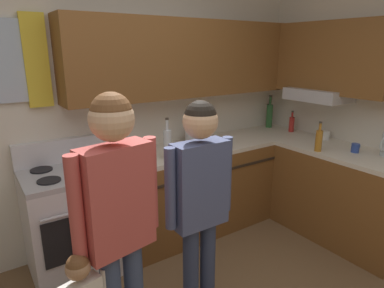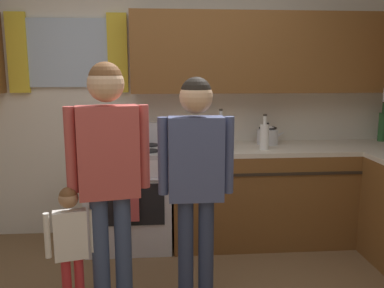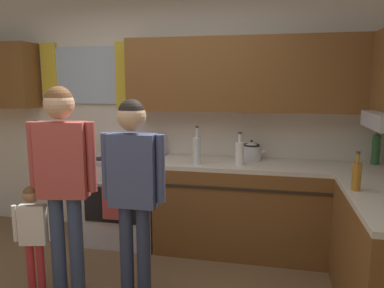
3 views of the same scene
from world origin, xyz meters
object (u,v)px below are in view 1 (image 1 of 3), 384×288
Objects in this scene: mug_ceramic_white at (326,135)px; adult_in_plaid at (200,193)px; stove_oven at (75,219)px; bottle_tall_clear at (167,143)px; mug_cobalt_blue at (356,148)px; adult_holding_child at (118,210)px; stovetop_kettle at (195,134)px; bottle_wine_green at (269,115)px; bottle_milk_white at (201,138)px; bottle_oil_amber at (319,140)px; bottle_sauce_red at (292,124)px.

adult_in_plaid is at bearing -165.87° from mug_ceramic_white.
stove_oven is 3.00× the size of bottle_tall_clear.
adult_holding_child reaches higher than mug_cobalt_blue.
stovetop_kettle is 1.43m from adult_in_plaid.
bottle_wine_green is 1.44× the size of stovetop_kettle.
bottle_milk_white is 1.09× the size of bottle_oil_amber.
bottle_oil_amber is at bearing 8.78° from adult_holding_child.
adult_holding_child is (-2.50, -1.30, -0.02)m from bottle_wine_green.
bottle_milk_white is at bearing -166.06° from bottle_wine_green.
bottle_wine_green is at bearing 3.50° from stovetop_kettle.
bottle_tall_clear is 1.43m from bottle_oil_amber.
mug_ceramic_white is at bearing -29.20° from stovetop_kettle.
adult_holding_child reaches higher than bottle_tall_clear.
adult_holding_child is (-1.34, -1.23, 0.04)m from stovetop_kettle.
adult_in_plaid reaches higher than stove_oven.
bottle_tall_clear is 0.22× the size of adult_holding_child.
mug_cobalt_blue is 0.07× the size of adult_holding_child.
bottle_sauce_red reaches higher than mug_cobalt_blue.
mug_cobalt_blue is at bearing -95.05° from bottle_wine_green.
bottle_wine_green is 0.32m from bottle_sauce_red.
bottle_wine_green is at bearing 32.97° from adult_in_plaid.
stovetop_kettle is 0.18× the size of adult_in_plaid.
bottle_milk_white is 2.73× the size of mug_cobalt_blue.
adult_holding_child reaches higher than bottle_wine_green.
stove_oven is 9.58× the size of mug_cobalt_blue.
stovetop_kettle is at bearing 131.59° from bottle_oil_amber.
stovetop_kettle is (-1.06, 1.12, 0.05)m from mug_cobalt_blue.
bottle_tall_clear is at bearing -167.56° from bottle_wine_green.
bottle_oil_amber is 0.48m from mug_ceramic_white.
bottle_oil_amber is (1.29, -0.61, -0.03)m from bottle_tall_clear.
bottle_milk_white is at bearing -179.79° from bottle_sauce_red.
bottle_oil_amber is (2.10, -0.78, 0.54)m from stove_oven.
bottle_sauce_red is 0.15× the size of adult_holding_child.
mug_cobalt_blue is (-0.15, -0.88, -0.05)m from bottle_sauce_red.
adult_in_plaid reaches higher than stovetop_kettle.
adult_in_plaid is (-2.00, -0.96, -0.01)m from bottle_sauce_red.
stovetop_kettle is (1.30, 0.12, 0.53)m from stove_oven.
bottle_tall_clear is 0.24× the size of adult_in_plaid.
mug_cobalt_blue is at bearing -23.02° from stove_oven.
bottle_tall_clear is at bearing -178.05° from bottle_sauce_red.
bottle_sauce_red is at bearing 80.20° from mug_cobalt_blue.
mug_cobalt_blue is 1.54m from stovetop_kettle.
adult_in_plaid reaches higher than bottle_tall_clear.
bottle_wine_green is at bearing 84.95° from mug_cobalt_blue.
bottle_milk_white reaches higher than stovetop_kettle.
bottle_oil_amber is 1.04× the size of stovetop_kettle.
stove_oven is 1.41m from stovetop_kettle.
bottle_milk_white is at bearing 143.68° from bottle_oil_amber.
stove_oven is 2.57m from bottle_sauce_red.
bottle_milk_white is 1.18m from adult_in_plaid.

